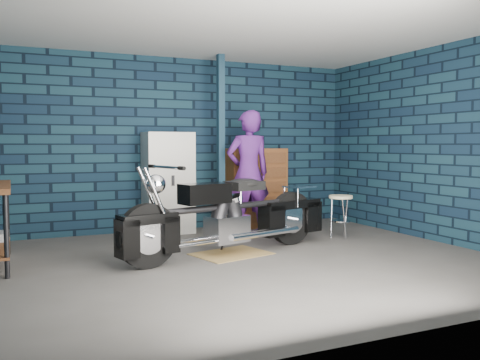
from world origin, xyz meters
The scene contains 9 objects.
ground centered at (0.00, 0.00, 0.00)m, with size 6.00×6.00×0.00m, color #494644.
room_walls centered at (0.00, 0.55, 1.90)m, with size 6.02×5.01×2.71m.
support_post centered at (0.55, 1.95, 1.35)m, with size 0.10×0.10×2.70m, color #132C3C.
drip_mat centered at (0.07, 0.44, 0.00)m, with size 0.88×0.66×0.01m, color olive.
motorcycle centered at (0.07, 0.44, 0.56)m, with size 2.54×0.69×1.12m, color black, non-canonical shape.
person centered at (0.87, 1.64, 0.93)m, with size 0.68×0.44×1.85m, color #4F1D6E.
locker centered at (-0.20, 2.23, 0.76)m, with size 0.71×0.51×1.53m, color beige.
tool_chest centered at (1.26, 2.23, 0.64)m, with size 0.96×0.53×1.28m, color brown.
shop_stool centered at (1.94, 0.79, 0.31)m, with size 0.34×0.34×0.62m, color beige, non-canonical shape.
Camera 1 is at (-2.36, -5.22, 1.34)m, focal length 38.00 mm.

